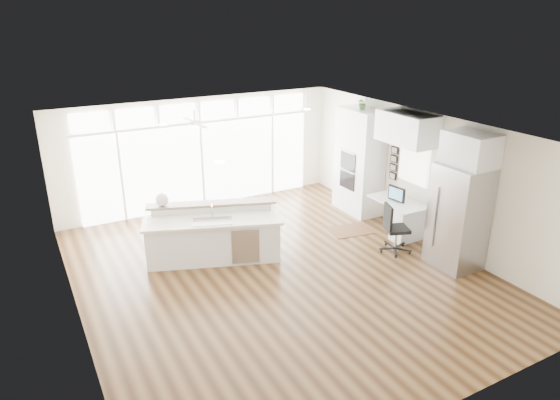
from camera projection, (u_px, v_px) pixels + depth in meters
floor at (278, 273)px, 9.39m from camera, size 7.00×8.00×0.02m
ceiling at (278, 131)px, 8.42m from camera, size 7.00×8.00×0.02m
wall_back at (200, 153)px, 12.18m from camera, size 7.00×0.04×2.70m
wall_front at (447, 320)px, 5.63m from camera, size 7.00×0.04×2.70m
wall_left at (70, 248)px, 7.33m from camera, size 0.04×8.00×2.70m
wall_right at (424, 176)px, 10.48m from camera, size 0.04×8.00×2.70m
glass_wall at (202, 165)px, 12.24m from camera, size 5.80×0.06×2.08m
transom_row at (199, 111)px, 11.76m from camera, size 5.90×0.06×0.40m
desk_window at (414, 164)px, 10.63m from camera, size 0.04×0.85×0.85m
ceiling_fan at (194, 118)px, 10.57m from camera, size 1.16×1.16×0.32m
recessed_lights at (273, 130)px, 8.59m from camera, size 3.40×3.00×0.02m
oven_cabinet at (359, 161)px, 11.84m from camera, size 0.64×1.20×2.50m
desk_nook at (397, 217)px, 10.90m from camera, size 0.72×1.30×0.76m
upper_cabinets at (407, 128)px, 10.22m from camera, size 0.64×1.30×0.64m
refrigerator at (459, 217)px, 9.32m from camera, size 0.76×0.90×2.00m
fridge_cabinet at (470, 149)px, 8.88m from camera, size 0.64×0.90×0.60m
framed_photos at (394, 163)px, 11.19m from camera, size 0.06×0.22×0.80m
kitchen_island at (213, 236)px, 9.67m from camera, size 2.83×1.85×1.05m
rug at (350, 230)px, 11.15m from camera, size 0.99×0.79×0.01m
office_chair at (397, 229)px, 10.02m from camera, size 0.66×0.64×1.02m
fishbowl at (162, 199)px, 9.68m from camera, size 0.34×0.34×0.26m
monitor at (397, 194)px, 10.67m from camera, size 0.14×0.43×0.36m
keyboard at (390, 203)px, 10.65m from camera, size 0.13×0.31×0.02m
potted_plant at (363, 104)px, 11.35m from camera, size 0.26×0.29×0.22m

